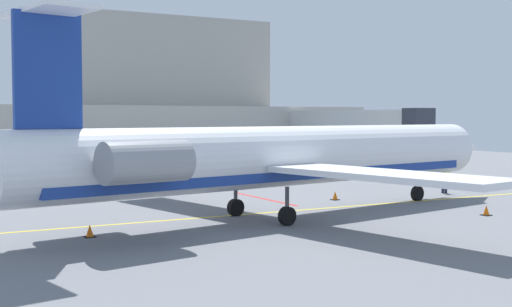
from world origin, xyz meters
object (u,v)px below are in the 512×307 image
Objects in this scene: regional_jet at (274,157)px; pushback_tractor at (320,156)px; fuel_tank at (260,155)px; belt_loader at (24,184)px; baggage_tug at (149,178)px; marshaller at (444,179)px.

pushback_tractor is (23.31, 30.20, -2.13)m from regional_jet.
regional_jet is 32.17m from fuel_tank.
fuel_tank is (24.67, 13.22, 0.56)m from belt_loader.
pushback_tractor is 36.23m from belt_loader.
baggage_tug reaches higher than marshaller.
fuel_tank is 23.88m from marshaller.
pushback_tractor is 26.63m from marshaller.
pushback_tractor is at bearing 52.33° from regional_jet.
baggage_tug is 0.57× the size of fuel_tank.
belt_loader is at bearing 177.56° from baggage_tug.
marshaller is at bearing -105.66° from pushback_tractor.
baggage_tug is 0.99× the size of pushback_tractor.
regional_jet is at bearing -57.53° from belt_loader.
regional_jet is 8.91× the size of pushback_tractor.
baggage_tug is (-1.37, 14.84, -2.16)m from regional_jet.
fuel_tank reaches higher than belt_loader.
belt_loader is (-32.98, -15.01, -0.11)m from pushback_tractor.
fuel_tank is 3.59× the size of marshaller.
belt_loader is 27.99m from fuel_tank.
fuel_tank reaches higher than baggage_tug.
pushback_tractor is at bearing 12.17° from fuel_tank.
belt_loader is 0.58× the size of fuel_tank.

